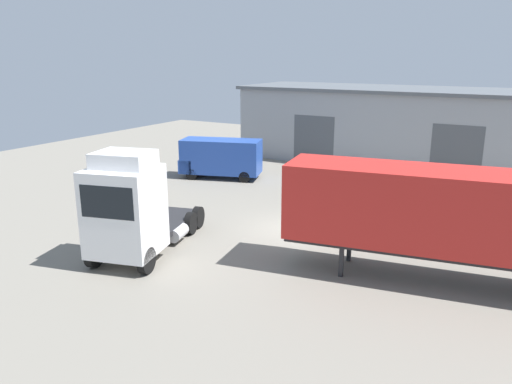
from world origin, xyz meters
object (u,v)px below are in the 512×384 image
container_trailer_yellow (453,213)px  gravel_pile (139,178)px  tractor_unit_white (131,210)px  delivery_van_blue (219,157)px

container_trailer_yellow → gravel_pile: container_trailer_yellow is taller
tractor_unit_white → delivery_van_blue: tractor_unit_white is taller
gravel_pile → tractor_unit_white: bearing=-48.8°
tractor_unit_white → container_trailer_yellow: 11.93m
tractor_unit_white → gravel_pile: tractor_unit_white is taller
gravel_pile → container_trailer_yellow: bearing=-11.1°
gravel_pile → delivery_van_blue: bearing=72.2°
tractor_unit_white → gravel_pile: 10.00m
delivery_van_blue → container_trailer_yellow: bearing=132.3°
tractor_unit_white → container_trailer_yellow: tractor_unit_white is taller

